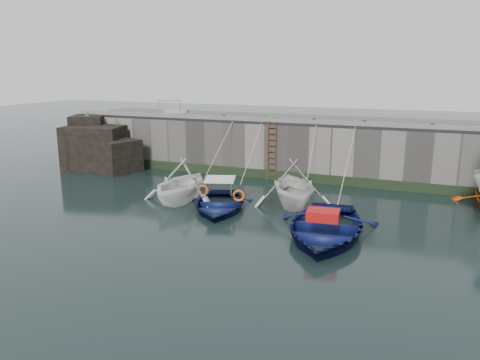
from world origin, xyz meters
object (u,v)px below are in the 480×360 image
at_px(boat_near_white, 181,200).
at_px(bollard_d, 364,123).
at_px(bollard_a, 224,117).
at_px(bollard_c, 314,121).
at_px(boat_near_blue, 219,209).
at_px(boat_near_blacktrim, 293,204).
at_px(bollard_e, 432,126).
at_px(ladder, 272,151).
at_px(fish_crate, 269,119).
at_px(bollard_b, 266,119).
at_px(boat_near_navy, 324,236).

relative_size(boat_near_white, bollard_d, 15.41).
xyz_separation_m(bollard_a, bollard_c, (5.20, 0.00, 0.00)).
xyz_separation_m(boat_near_blue, bollard_a, (-2.62, 6.49, 3.30)).
bearing_deg(boat_near_white, boat_near_blue, -16.30).
bearing_deg(bollard_a, boat_near_blue, -68.00).
xyz_separation_m(boat_near_blue, boat_near_blacktrim, (2.82, 1.88, 0.00)).
bearing_deg(bollard_e, bollard_d, 180.00).
relative_size(ladder, bollard_d, 11.43).
height_order(boat_near_blacktrim, bollard_a, bollard_a).
bearing_deg(boat_near_blacktrim, fish_crate, 97.09).
bearing_deg(bollard_b, boat_near_navy, -57.80).
height_order(fish_crate, bollard_c, bollard_c).
height_order(boat_near_navy, bollard_d, bollard_d).
bearing_deg(bollard_b, ladder, -33.86).
xyz_separation_m(boat_near_navy, bollard_b, (-5.14, 8.16, 3.30)).
xyz_separation_m(boat_near_white, bollard_d, (7.38, 5.93, 3.30)).
relative_size(boat_near_navy, fish_crate, 9.29).
xyz_separation_m(fish_crate, bollard_d, (5.12, -0.05, 0.01)).
height_order(boat_near_white, boat_near_navy, boat_near_white).
height_order(ladder, bollard_a, bollard_a).
bearing_deg(fish_crate, bollard_a, 178.88).
height_order(boat_near_navy, bollard_a, bollard_a).
bearing_deg(ladder, fish_crate, 130.01).
bearing_deg(boat_near_white, bollard_a, 91.84).
bearing_deg(ladder, bollard_e, 2.40).
height_order(boat_near_blacktrim, bollard_c, bollard_c).
bearing_deg(bollard_a, bollard_d, 0.00).
relative_size(bollard_a, bollard_c, 1.00).
bearing_deg(boat_near_navy, fish_crate, 115.38).
bearing_deg(boat_near_white, bollard_b, 68.47).
bearing_deg(boat_near_blacktrim, boat_near_navy, -81.86).
xyz_separation_m(boat_near_blue, boat_near_navy, (5.02, -1.68, 0.00)).
bearing_deg(boat_near_navy, bollard_d, 83.10).
xyz_separation_m(boat_near_blacktrim, bollard_c, (-0.24, 4.61, 3.30)).
xyz_separation_m(ladder, boat_near_navy, (4.64, -7.83, -1.59)).
height_order(ladder, boat_near_blue, ladder).
distance_m(boat_near_blue, bollard_b, 7.28).
height_order(boat_near_blue, bollard_c, bollard_c).
bearing_deg(fish_crate, boat_near_white, -112.85).
bearing_deg(fish_crate, ladder, -52.18).
xyz_separation_m(bollard_b, bollard_e, (8.50, 0.00, 0.00)).
xyz_separation_m(ladder, fish_crate, (-0.32, 0.39, 1.70)).
relative_size(boat_near_blue, bollard_c, 15.98).
distance_m(boat_near_blue, boat_near_blacktrim, 3.39).
distance_m(ladder, boat_near_blacktrim, 5.17).
bearing_deg(bollard_e, bollard_c, 180.00).
xyz_separation_m(boat_near_navy, fish_crate, (-4.96, 8.21, 3.29)).
distance_m(boat_near_white, boat_near_navy, 7.56).
distance_m(boat_near_blacktrim, boat_near_navy, 4.18).
relative_size(ladder, boat_near_navy, 0.56).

